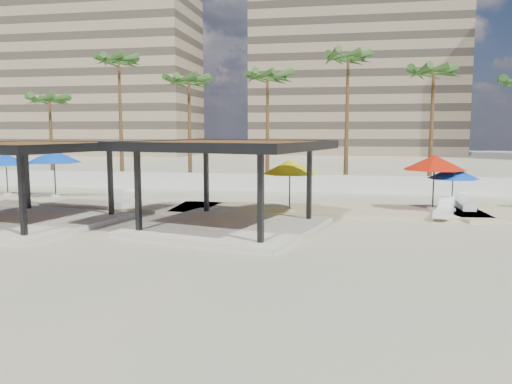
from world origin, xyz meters
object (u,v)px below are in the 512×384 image
pavilion_central (229,177)px  pavilion_west (24,176)px  lounger_d (465,205)px  lounger_b (444,212)px  umbrella_c (434,163)px  lounger_a (123,203)px  umbrella_a (6,159)px

pavilion_central → pavilion_west: pavilion_central is taller
pavilion_west → lounger_d: size_ratio=4.26×
lounger_d → pavilion_west: bearing=109.0°
lounger_d → pavilion_central: bearing=120.5°
lounger_b → lounger_d: lounger_b is taller
pavilion_central → lounger_d: size_ratio=4.51×
umbrella_c → lounger_d: 2.93m
lounger_a → pavilion_west: bearing=152.5°
pavilion_west → pavilion_central: bearing=14.8°
pavilion_central → lounger_d: pavilion_central is taller
pavilion_central → pavilion_west: (-9.37, -0.62, -0.05)m
pavilion_central → lounger_a: 8.42m
pavilion_central → lounger_b: pavilion_central is taller
umbrella_c → lounger_a: umbrella_c is taller
umbrella_c → lounger_a: 16.65m
umbrella_a → lounger_d: 27.80m
pavilion_west → lounger_d: bearing=30.9°
umbrella_c → lounger_b: 2.93m
pavilion_central → lounger_b: size_ratio=4.03×
lounger_a → umbrella_a: bearing=69.1°
umbrella_a → umbrella_c: umbrella_c is taller
lounger_a → lounger_b: bearing=-91.6°
pavilion_central → lounger_a: size_ratio=4.13×
umbrella_a → pavilion_central: bearing=-24.8°
umbrella_a → lounger_a: bearing=-19.3°
umbrella_c → lounger_d: (1.75, 0.65, -2.26)m
pavilion_west → lounger_a: 5.76m
umbrella_a → lounger_b: (26.19, -3.35, -2.08)m
pavilion_west → lounger_d: pavilion_west is taller
umbrella_a → lounger_a: (9.57, -3.35, -2.07)m
lounger_b → lounger_d: (1.52, 2.51, -0.01)m
pavilion_central → umbrella_a: size_ratio=2.33×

